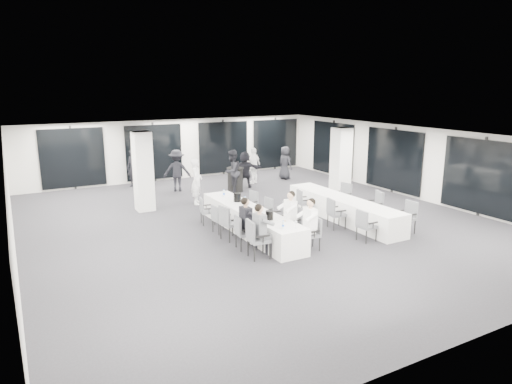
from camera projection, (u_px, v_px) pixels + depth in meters
room at (264, 172)px, 15.92m from camera, size 14.04×16.04×2.84m
column_left at (143, 171)px, 15.97m from camera, size 0.60×0.60×2.80m
column_right at (341, 164)px, 17.38m from camera, size 0.60×0.60×2.80m
banquet_table_main at (250, 221)px, 13.69m from camera, size 0.90×5.00×0.75m
banquet_table_side at (343, 209)px, 15.03m from camera, size 0.90×5.00×0.75m
cocktail_table at (235, 180)px, 18.98m from camera, size 0.73×0.73×1.01m
chair_main_left_near at (256, 237)px, 11.64m from camera, size 0.56×0.61×1.02m
chair_main_left_second at (242, 230)px, 12.31m from camera, size 0.52×0.56×0.92m
chair_main_left_mid at (228, 221)px, 13.02m from camera, size 0.59×0.63×1.01m
chair_main_left_fourth at (219, 217)px, 13.65m from camera, size 0.47×0.51×0.86m
chair_main_left_far at (205, 209)px, 14.54m from camera, size 0.51×0.54×0.87m
chair_main_right_near at (313, 231)px, 12.29m from camera, size 0.50×0.54×0.89m
chair_main_right_second at (293, 221)px, 13.12m from camera, size 0.50×0.56×0.95m
chair_main_right_mid at (281, 216)px, 13.67m from camera, size 0.56×0.58×0.92m
chair_main_right_fourth at (266, 210)px, 14.45m from camera, size 0.48×0.52×0.87m
chair_main_right_far at (251, 203)px, 15.30m from camera, size 0.52×0.56×0.89m
chair_side_left_near at (365, 224)px, 12.91m from camera, size 0.48×0.53×0.92m
chair_side_left_mid at (335, 212)px, 14.07m from camera, size 0.55×0.59×0.95m
chair_side_left_far at (303, 201)px, 15.56m from camera, size 0.52×0.55×0.88m
chair_side_right_near at (408, 215)px, 13.68m from camera, size 0.50×0.56×0.97m
chair_side_right_mid at (375, 204)px, 14.84m from camera, size 0.61×0.63×0.99m
chair_side_right_far at (344, 195)px, 16.21m from camera, size 0.58×0.61×0.96m
seated_guest_a at (262, 227)px, 11.66m from camera, size 0.50×0.38×1.44m
seated_guest_b at (248, 220)px, 12.31m from camera, size 0.50×0.38×1.44m
seated_guest_c at (308, 221)px, 12.15m from camera, size 0.50×0.38×1.44m
seated_guest_d at (289, 213)px, 12.97m from camera, size 0.50×0.38×1.44m
standing_guest_a at (196, 178)px, 16.94m from camera, size 0.84×0.90×1.94m
standing_guest_b at (232, 169)px, 18.67m from camera, size 1.14×1.00×2.02m
standing_guest_c at (177, 168)px, 18.98m from camera, size 1.43×1.08×1.98m
standing_guest_d at (254, 163)px, 20.53m from camera, size 1.24×1.06×1.84m
standing_guest_e at (285, 161)px, 21.45m from camera, size 0.67×0.93×1.75m
standing_guest_f at (245, 167)px, 19.66m from camera, size 1.77×1.23×1.80m
standing_guest_g at (133, 165)px, 19.78m from camera, size 0.88×0.89×1.90m
standing_guest_h at (339, 165)px, 20.30m from camera, size 1.00×0.95×1.79m
ice_bucket_near at (269, 215)px, 12.50m from camera, size 0.22×0.22×0.25m
ice_bucket_far at (237, 197)px, 14.43m from camera, size 0.24×0.24×0.27m
water_bottle_a at (283, 225)px, 11.73m from camera, size 0.06×0.06×0.20m
water_bottle_b at (245, 201)px, 14.08m from camera, size 0.08×0.08×0.24m
water_bottle_c at (224, 193)px, 15.10m from camera, size 0.07×0.07×0.22m
plate_a at (265, 220)px, 12.44m from camera, size 0.22×0.22×0.03m
plate_b at (284, 221)px, 12.35m from camera, size 0.20×0.20×0.03m
plate_c at (256, 211)px, 13.32m from camera, size 0.19×0.19×0.03m
wine_glass at (296, 222)px, 11.74m from camera, size 0.08×0.08×0.21m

